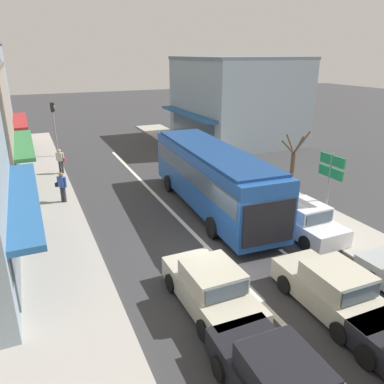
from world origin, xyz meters
TOP-DOWN VIEW (x-y plane):
  - ground_plane at (0.00, 0.00)m, footprint 140.00×140.00m
  - lane_centre_line at (0.00, 4.00)m, footprint 0.20×28.00m
  - sidewalk_left at (-6.80, 6.00)m, footprint 5.20×44.00m
  - kerb_right at (6.20, 6.00)m, footprint 2.80×44.00m
  - building_right_far at (11.48, 18.09)m, footprint 9.83×10.71m
  - city_bus at (2.00, 4.12)m, footprint 3.15×10.97m
  - sedan_behind_bus_mid at (1.84, -4.65)m, footprint 1.96×4.23m
  - sedan_adjacent_lane_lead at (-1.60, -3.00)m, footprint 1.93×4.22m
  - parked_sedan_kerb_second at (4.42, -0.04)m, footprint 1.94×4.22m
  - parked_sedan_kerb_third at (4.55, 5.67)m, footprint 1.96×4.23m
  - traffic_light_downstreet at (-4.24, 18.09)m, footprint 0.33×0.24m
  - directional_road_sign at (5.62, -0.13)m, footprint 0.10×1.40m
  - street_tree_right at (6.49, 3.44)m, footprint 1.81×1.42m
  - pedestrian_with_handbag_near at (-4.91, 7.94)m, footprint 0.57×0.54m
  - pedestrian_browsing_midblock at (-4.45, 13.29)m, footprint 0.61×0.49m

SIDE VIEW (x-z plane):
  - ground_plane at x=0.00m, z-range 0.00..0.00m
  - lane_centre_line at x=0.00m, z-range 0.00..0.01m
  - kerb_right at x=6.20m, z-range 0.00..0.12m
  - sidewalk_left at x=-6.80m, z-range 0.00..0.14m
  - sedan_behind_bus_mid at x=1.84m, z-range -0.07..1.40m
  - sedan_adjacent_lane_lead at x=-1.60m, z-range -0.07..1.40m
  - parked_sedan_kerb_second at x=4.42m, z-range -0.07..1.40m
  - parked_sedan_kerb_third at x=4.55m, z-range -0.07..1.40m
  - pedestrian_with_handbag_near at x=-4.91m, z-range 0.25..1.88m
  - pedestrian_browsing_midblock at x=-4.45m, z-range 0.25..1.88m
  - street_tree_right at x=6.49m, z-range -0.12..3.65m
  - city_bus at x=2.00m, z-range 0.27..3.49m
  - directional_road_sign at x=5.62m, z-range 0.90..4.50m
  - traffic_light_downstreet at x=-4.24m, z-range 0.75..4.95m
  - building_right_far at x=11.48m, z-range 0.00..7.33m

